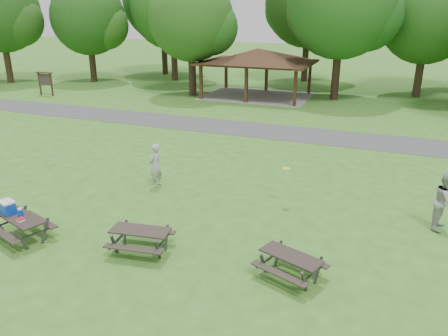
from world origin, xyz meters
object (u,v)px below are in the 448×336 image
at_px(picnic_table_middle, 140,235).
at_px(frisbee_catcher, 446,202).
at_px(picnic_table_near, 17,217).
at_px(frisbee_thrower, 155,166).

relative_size(picnic_table_middle, frisbee_catcher, 1.00).
xyz_separation_m(picnic_table_middle, frisbee_catcher, (8.28, 4.79, 0.40)).
height_order(picnic_table_near, picnic_table_middle, picnic_table_near).
xyz_separation_m(picnic_table_near, frisbee_catcher, (12.24, 5.45, 0.24)).
xyz_separation_m(picnic_table_near, frisbee_thrower, (1.89, 5.18, 0.18)).
bearing_deg(frisbee_catcher, frisbee_thrower, 106.90).
distance_m(picnic_table_near, frisbee_catcher, 13.40).
bearing_deg(frisbee_catcher, picnic_table_near, 129.38).
bearing_deg(picnic_table_middle, frisbee_catcher, 30.06).
height_order(picnic_table_middle, frisbee_thrower, frisbee_thrower).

